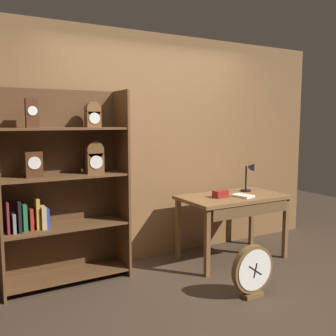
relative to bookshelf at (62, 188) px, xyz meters
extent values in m
plane|color=#3D2D21|center=(1.12, -1.18, -0.96)|extent=(10.00, 10.00, 0.00)
cube|color=brown|center=(1.12, 0.22, 0.34)|extent=(4.80, 0.05, 2.60)
cube|color=brown|center=(0.62, -0.04, 0.00)|extent=(0.02, 0.40, 1.92)
cube|color=#4B2F1A|center=(0.01, 0.15, 0.00)|extent=(1.23, 0.01, 1.92)
cube|color=brown|center=(0.01, -0.04, -0.88)|extent=(1.18, 0.38, 0.02)
cube|color=brown|center=(0.01, -0.04, -0.38)|extent=(1.18, 0.38, 0.02)
cube|color=brown|center=(0.01, -0.04, 0.12)|extent=(1.18, 0.38, 0.02)
cube|color=brown|center=(0.01, -0.04, 0.58)|extent=(1.18, 0.38, 0.02)
cube|color=#472816|center=(-0.27, -0.07, 0.72)|extent=(0.11, 0.08, 0.26)
cylinder|color=white|center=(-0.27, -0.11, 0.74)|extent=(0.08, 0.01, 0.08)
cube|color=#472816|center=(-0.27, -0.05, 0.25)|extent=(0.15, 0.10, 0.24)
cylinder|color=silver|center=(-0.27, -0.10, 0.27)|extent=(0.12, 0.01, 0.12)
cube|color=brown|center=(0.32, -0.03, 0.67)|extent=(0.15, 0.10, 0.15)
cylinder|color=brown|center=(0.32, -0.03, 0.77)|extent=(0.15, 0.10, 0.15)
cylinder|color=silver|center=(0.32, -0.09, 0.68)|extent=(0.11, 0.01, 0.11)
cube|color=brown|center=(0.32, -0.07, 0.23)|extent=(0.17, 0.08, 0.20)
cylinder|color=brown|center=(0.32, -0.07, 0.37)|extent=(0.17, 0.08, 0.17)
cylinder|color=silver|center=(0.32, -0.11, 0.25)|extent=(0.13, 0.01, 0.13)
cube|color=maroon|center=(-0.52, -0.05, -0.22)|extent=(0.02, 0.16, 0.29)
cube|color=slate|center=(-0.47, -0.05, -0.28)|extent=(0.03, 0.16, 0.18)
cube|color=black|center=(-0.42, -0.05, -0.23)|extent=(0.03, 0.16, 0.29)
cube|color=#236638|center=(-0.37, -0.02, -0.24)|extent=(0.04, 0.15, 0.25)
cube|color=maroon|center=(-0.31, -0.02, -0.27)|extent=(0.03, 0.13, 0.21)
cube|color=#B78C2D|center=(-0.25, -0.03, -0.22)|extent=(0.03, 0.14, 0.30)
cube|color=tan|center=(-0.20, -0.05, -0.26)|extent=(0.04, 0.15, 0.22)
cube|color=navy|center=(-0.17, -0.04, -0.27)|extent=(0.04, 0.13, 0.19)
cube|color=brown|center=(1.88, -0.32, -0.22)|extent=(1.22, 0.68, 0.04)
cube|color=brown|center=(1.32, -0.61, -0.60)|extent=(0.05, 0.05, 0.71)
cube|color=brown|center=(2.44, -0.61, -0.60)|extent=(0.05, 0.05, 0.71)
cube|color=brown|center=(1.32, -0.03, -0.60)|extent=(0.05, 0.05, 0.71)
cube|color=brown|center=(2.44, -0.03, -0.60)|extent=(0.05, 0.05, 0.71)
cube|color=brown|center=(1.88, -0.64, -0.31)|extent=(1.04, 0.03, 0.12)
cylinder|color=black|center=(2.19, -0.18, -0.19)|extent=(0.13, 0.13, 0.02)
cylinder|color=black|center=(2.19, -0.18, -0.04)|extent=(0.02, 0.02, 0.29)
cone|color=black|center=(2.25, -0.23, 0.11)|extent=(0.13, 0.14, 0.12)
cube|color=maroon|center=(1.68, -0.34, -0.16)|extent=(0.16, 0.11, 0.08)
cube|color=silver|center=(1.92, -0.44, -0.19)|extent=(0.21, 0.25, 0.02)
cube|color=brown|center=(1.41, -1.20, -0.94)|extent=(0.20, 0.11, 0.04)
cylinder|color=brown|center=(1.41, -1.20, -0.69)|extent=(0.45, 0.06, 0.45)
cylinder|color=white|center=(1.41, -1.23, -0.69)|extent=(0.38, 0.01, 0.38)
cube|color=black|center=(1.41, -1.23, -0.69)|extent=(0.04, 0.01, 0.13)
cube|color=black|center=(1.41, -1.24, -0.69)|extent=(0.16, 0.01, 0.11)
camera|label=1|loc=(-0.93, -3.74, 0.65)|focal=40.94mm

